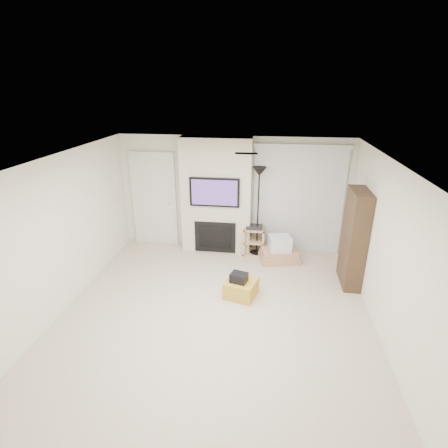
# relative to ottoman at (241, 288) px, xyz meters

# --- Properties ---
(floor) EXTENTS (5.00, 5.50, 0.00)m
(floor) POSITION_rel_ottoman_xyz_m (-0.37, -0.70, -0.15)
(floor) COLOR beige
(floor) RESTS_ON ground
(ceiling) EXTENTS (5.00, 5.50, 0.00)m
(ceiling) POSITION_rel_ottoman_xyz_m (-0.37, -0.70, 2.35)
(ceiling) COLOR white
(ceiling) RESTS_ON wall_back
(wall_back) EXTENTS (5.00, 0.00, 2.50)m
(wall_back) POSITION_rel_ottoman_xyz_m (-0.37, 2.05, 1.10)
(wall_back) COLOR white
(wall_back) RESTS_ON ground
(wall_front) EXTENTS (5.00, 0.00, 2.50)m
(wall_front) POSITION_rel_ottoman_xyz_m (-0.37, -3.45, 1.10)
(wall_front) COLOR white
(wall_front) RESTS_ON ground
(wall_left) EXTENTS (0.00, 5.50, 2.50)m
(wall_left) POSITION_rel_ottoman_xyz_m (-2.87, -0.70, 1.10)
(wall_left) COLOR white
(wall_left) RESTS_ON ground
(wall_right) EXTENTS (0.00, 5.50, 2.50)m
(wall_right) POSITION_rel_ottoman_xyz_m (2.13, -0.70, 1.10)
(wall_right) COLOR white
(wall_right) RESTS_ON ground
(hvac_vent) EXTENTS (0.35, 0.18, 0.01)m
(hvac_vent) POSITION_rel_ottoman_xyz_m (0.03, 0.10, 2.35)
(hvac_vent) COLOR silver
(hvac_vent) RESTS_ON ceiling
(ottoman) EXTENTS (0.62, 0.62, 0.30)m
(ottoman) POSITION_rel_ottoman_xyz_m (0.00, 0.00, 0.00)
(ottoman) COLOR gold
(ottoman) RESTS_ON floor
(black_bag) EXTENTS (0.33, 0.29, 0.16)m
(black_bag) POSITION_rel_ottoman_xyz_m (-0.04, -0.03, 0.23)
(black_bag) COLOR black
(black_bag) RESTS_ON ottoman
(fireplace_wall) EXTENTS (1.50, 0.47, 2.50)m
(fireplace_wall) POSITION_rel_ottoman_xyz_m (-0.72, 1.84, 1.09)
(fireplace_wall) COLOR beige
(fireplace_wall) RESTS_ON floor
(entry_door) EXTENTS (1.02, 0.11, 2.14)m
(entry_door) POSITION_rel_ottoman_xyz_m (-2.17, 2.02, 0.90)
(entry_door) COLOR silver
(entry_door) RESTS_ON floor
(vertical_blinds) EXTENTS (1.98, 0.10, 2.37)m
(vertical_blinds) POSITION_rel_ottoman_xyz_m (1.03, 2.00, 1.12)
(vertical_blinds) COLOR silver
(vertical_blinds) RESTS_ON floor
(floor_lamp) EXTENTS (0.29, 0.29, 1.94)m
(floor_lamp) POSITION_rel_ottoman_xyz_m (0.19, 1.70, 1.38)
(floor_lamp) COLOR black
(floor_lamp) RESTS_ON floor
(av_stand) EXTENTS (0.45, 0.38, 0.66)m
(av_stand) POSITION_rel_ottoman_xyz_m (0.12, 1.71, 0.20)
(av_stand) COLOR tan
(av_stand) RESTS_ON floor
(box_stack) EXTENTS (0.92, 0.77, 0.54)m
(box_stack) POSITION_rel_ottoman_xyz_m (0.68, 1.47, 0.05)
(box_stack) COLOR tan
(box_stack) RESTS_ON floor
(bookshelf) EXTENTS (0.30, 0.80, 1.80)m
(bookshelf) POSITION_rel_ottoman_xyz_m (1.97, 0.73, 0.75)
(bookshelf) COLOR #352417
(bookshelf) RESTS_ON floor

